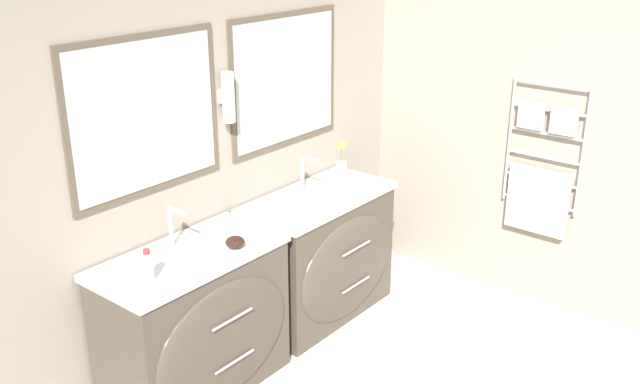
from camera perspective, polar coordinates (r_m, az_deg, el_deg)
name	(u,v)px	position (r m, az deg, el deg)	size (l,w,h in m)	color
wall_back	(188,149)	(4.12, -10.51, 3.39)	(5.43, 0.16, 2.60)	#9E9384
wall_right	(534,118)	(4.96, 16.74, 5.68)	(0.13, 4.27, 2.60)	#9E9384
vanity_left	(198,324)	(4.07, -9.71, -10.38)	(1.06, 0.58, 0.86)	#4C4238
vanity_right	(322,256)	(4.76, 0.20, -5.11)	(1.06, 0.58, 0.86)	#4C4238
faucet_left	(173,227)	(3.93, -11.71, -2.76)	(0.17, 0.15, 0.24)	silver
faucet_right	(304,174)	(4.64, -1.28, 1.48)	(0.17, 0.15, 0.24)	silver
toiletry_bottle	(148,267)	(3.61, -13.61, -5.83)	(0.05, 0.05, 0.18)	silver
amenity_bowl	(235,242)	(3.91, -6.81, -4.00)	(0.11, 0.11, 0.06)	black
flower_vase	(341,164)	(4.82, 1.72, 2.23)	(0.07, 0.07, 0.29)	silver
soap_dish	(303,208)	(4.36, -1.38, -1.33)	(0.09, 0.07, 0.04)	white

